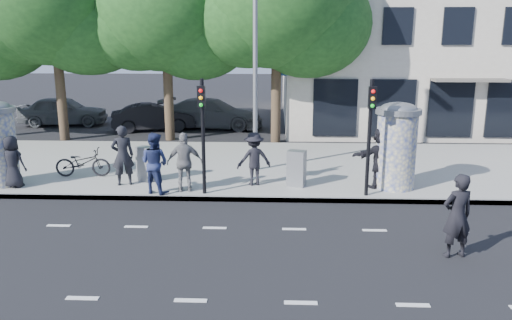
{
  "coord_description": "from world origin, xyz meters",
  "views": [
    {
      "loc": [
        1.53,
        -10.35,
        4.62
      ],
      "look_at": [
        0.96,
        3.5,
        1.27
      ],
      "focal_mm": 35.0,
      "sensor_mm": 36.0,
      "label": 1
    }
  ],
  "objects_px": {
    "ped_a": "(12,162)",
    "ped_d": "(254,159)",
    "ped_e": "(185,162)",
    "car_left": "(63,111)",
    "bicycle": "(83,163)",
    "cabinet_left": "(146,164)",
    "street_lamp": "(255,34)",
    "man_road": "(457,216)",
    "traffic_pole_near": "(203,125)",
    "car_mid": "(154,117)",
    "ped_f": "(381,157)",
    "car_right": "(212,113)",
    "ped_c": "(155,163)",
    "traffic_pole_far": "(370,126)",
    "cabinet_right": "(296,168)",
    "ad_column_right": "(396,144)",
    "ped_b": "(123,155)"
  },
  "relations": [
    {
      "from": "traffic_pole_far",
      "to": "ped_e",
      "type": "height_order",
      "value": "traffic_pole_far"
    },
    {
      "from": "ped_d",
      "to": "car_right",
      "type": "relative_size",
      "value": 0.31
    },
    {
      "from": "ped_e",
      "to": "bicycle",
      "type": "height_order",
      "value": "ped_e"
    },
    {
      "from": "ped_b",
      "to": "car_right",
      "type": "bearing_deg",
      "value": -116.75
    },
    {
      "from": "traffic_pole_near",
      "to": "traffic_pole_far",
      "type": "height_order",
      "value": "same"
    },
    {
      "from": "ped_c",
      "to": "car_mid",
      "type": "relative_size",
      "value": 0.43
    },
    {
      "from": "ped_d",
      "to": "cabinet_right",
      "type": "bearing_deg",
      "value": 159.8
    },
    {
      "from": "ad_column_right",
      "to": "man_road",
      "type": "xyz_separation_m",
      "value": [
        0.24,
        -4.76,
        -0.6
      ]
    },
    {
      "from": "ped_b",
      "to": "cabinet_right",
      "type": "bearing_deg",
      "value": 160.96
    },
    {
      "from": "traffic_pole_near",
      "to": "ped_c",
      "type": "height_order",
      "value": "traffic_pole_near"
    },
    {
      "from": "ped_c",
      "to": "car_left",
      "type": "height_order",
      "value": "ped_c"
    },
    {
      "from": "ad_column_right",
      "to": "street_lamp",
      "type": "relative_size",
      "value": 0.33
    },
    {
      "from": "traffic_pole_near",
      "to": "ped_c",
      "type": "relative_size",
      "value": 1.86
    },
    {
      "from": "cabinet_right",
      "to": "car_left",
      "type": "xyz_separation_m",
      "value": [
        -12.42,
        11.85,
        0.09
      ]
    },
    {
      "from": "ped_e",
      "to": "ped_f",
      "type": "bearing_deg",
      "value": 177.61
    },
    {
      "from": "ped_f",
      "to": "cabinet_left",
      "type": "distance_m",
      "value": 7.44
    },
    {
      "from": "bicycle",
      "to": "car_mid",
      "type": "xyz_separation_m",
      "value": [
        0.06,
        9.59,
        0.07
      ]
    },
    {
      "from": "cabinet_left",
      "to": "ped_a",
      "type": "bearing_deg",
      "value": -142.64
    },
    {
      "from": "cabinet_right",
      "to": "ped_b",
      "type": "bearing_deg",
      "value": -160.13
    },
    {
      "from": "ped_b",
      "to": "ad_column_right",
      "type": "bearing_deg",
      "value": 160.32
    },
    {
      "from": "bicycle",
      "to": "cabinet_left",
      "type": "distance_m",
      "value": 2.3
    },
    {
      "from": "street_lamp",
      "to": "man_road",
      "type": "relative_size",
      "value": 4.26
    },
    {
      "from": "traffic_pole_far",
      "to": "ped_e",
      "type": "relative_size",
      "value": 1.89
    },
    {
      "from": "traffic_pole_far",
      "to": "ped_d",
      "type": "bearing_deg",
      "value": 163.0
    },
    {
      "from": "ped_c",
      "to": "cabinet_left",
      "type": "height_order",
      "value": "ped_c"
    },
    {
      "from": "ped_a",
      "to": "ped_b",
      "type": "height_order",
      "value": "ped_b"
    },
    {
      "from": "ped_a",
      "to": "ped_d",
      "type": "relative_size",
      "value": 0.97
    },
    {
      "from": "ped_e",
      "to": "car_left",
      "type": "bearing_deg",
      "value": -63.06
    },
    {
      "from": "ped_a",
      "to": "man_road",
      "type": "distance_m",
      "value": 12.77
    },
    {
      "from": "traffic_pole_far",
      "to": "car_right",
      "type": "height_order",
      "value": "traffic_pole_far"
    },
    {
      "from": "ped_b",
      "to": "car_mid",
      "type": "distance_m",
      "value": 10.63
    },
    {
      "from": "traffic_pole_near",
      "to": "car_left",
      "type": "height_order",
      "value": "traffic_pole_near"
    },
    {
      "from": "ped_a",
      "to": "ped_d",
      "type": "height_order",
      "value": "ped_d"
    },
    {
      "from": "man_road",
      "to": "cabinet_right",
      "type": "relative_size",
      "value": 1.66
    },
    {
      "from": "cabinet_left",
      "to": "car_left",
      "type": "height_order",
      "value": "car_left"
    },
    {
      "from": "ped_f",
      "to": "car_left",
      "type": "relative_size",
      "value": 0.41
    },
    {
      "from": "street_lamp",
      "to": "car_mid",
      "type": "xyz_separation_m",
      "value": [
        -5.67,
        8.51,
        -4.1
      ]
    },
    {
      "from": "ad_column_right",
      "to": "ped_a",
      "type": "distance_m",
      "value": 11.82
    },
    {
      "from": "traffic_pole_far",
      "to": "street_lamp",
      "type": "xyz_separation_m",
      "value": [
        -3.4,
        2.84,
        2.56
      ]
    },
    {
      "from": "man_road",
      "to": "cabinet_right",
      "type": "distance_m",
      "value": 5.81
    },
    {
      "from": "traffic_pole_near",
      "to": "car_mid",
      "type": "height_order",
      "value": "traffic_pole_near"
    },
    {
      "from": "street_lamp",
      "to": "traffic_pole_near",
      "type": "bearing_deg",
      "value": -116.23
    },
    {
      "from": "traffic_pole_far",
      "to": "street_lamp",
      "type": "height_order",
      "value": "street_lamp"
    },
    {
      "from": "street_lamp",
      "to": "cabinet_left",
      "type": "relative_size",
      "value": 7.11
    },
    {
      "from": "ped_a",
      "to": "ped_f",
      "type": "distance_m",
      "value": 11.36
    },
    {
      "from": "traffic_pole_near",
      "to": "ped_b",
      "type": "relative_size",
      "value": 1.79
    },
    {
      "from": "bicycle",
      "to": "car_right",
      "type": "height_order",
      "value": "car_right"
    },
    {
      "from": "street_lamp",
      "to": "ped_c",
      "type": "relative_size",
      "value": 4.37
    },
    {
      "from": "street_lamp",
      "to": "car_mid",
      "type": "bearing_deg",
      "value": 123.64
    },
    {
      "from": "car_right",
      "to": "ped_b",
      "type": "bearing_deg",
      "value": -177.76
    }
  ]
}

